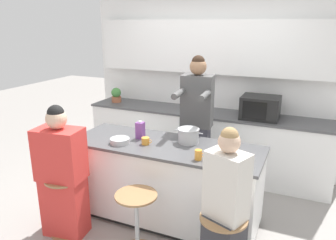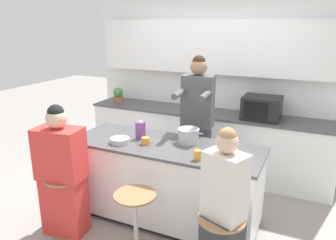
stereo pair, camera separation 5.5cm
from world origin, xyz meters
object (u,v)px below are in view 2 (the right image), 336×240
cooking_pot (188,136)px  banana_bunch (233,150)px  coffee_cup_near (198,155)px  person_wrapped_blanket (62,175)px  kitchen_island (165,182)px  juice_carton (141,130)px  coffee_cup_far (145,141)px  bar_stool_center (136,220)px  potted_plant (118,95)px  person_seated_near (223,216)px  microwave (262,108)px  person_cooking (197,129)px  bar_stool_leftmost (66,201)px  fruit_bowl (120,141)px

cooking_pot → banana_bunch: (0.50, -0.07, -0.05)m
coffee_cup_near → person_wrapped_blanket: bearing=-162.1°
kitchen_island → juice_carton: juice_carton is taller
coffee_cup_far → bar_stool_center: bearing=-71.4°
bar_stool_center → potted_plant: size_ratio=2.76×
person_seated_near → potted_plant: (-2.33, 2.05, 0.39)m
banana_bunch → potted_plant: size_ratio=0.78×
potted_plant → coffee_cup_far: bearing=-48.5°
bar_stool_center → person_seated_near: 0.89m
microwave → juice_carton: bearing=-130.5°
coffee_cup_far → microwave: microwave is taller
coffee_cup_near → coffee_cup_far: bearing=166.2°
cooking_pot → juice_carton: 0.55m
person_cooking → cooking_pot: 0.51m
bar_stool_center → person_wrapped_blanket: (-0.85, -0.02, 0.30)m
banana_bunch → person_cooking: bearing=136.1°
bar_stool_leftmost → microwave: bearing=51.2°
microwave → kitchen_island: bearing=-119.9°
person_cooking → cooking_pot: (0.08, -0.49, 0.08)m
bar_stool_center → potted_plant: 2.61m
person_cooking → potted_plant: size_ratio=7.79×
person_cooking → person_wrapped_blanket: (-0.98, -1.31, -0.24)m
kitchen_island → person_wrapped_blanket: size_ratio=1.48×
coffee_cup_near → microwave: 1.63m
coffee_cup_far → coffee_cup_near: bearing=-13.8°
bar_stool_center → kitchen_island: bearing=90.0°
person_wrapped_blanket → person_seated_near: 1.69m
juice_carton → bar_stool_leftmost: bearing=-125.4°
person_wrapped_blanket → banana_bunch: bearing=18.3°
coffee_cup_near → coffee_cup_far: 0.67m
coffee_cup_far → microwave: (0.97, 1.44, 0.13)m
coffee_cup_far → bar_stool_leftmost: bearing=-138.6°
fruit_bowl → banana_bunch: (1.17, 0.25, -0.00)m
kitchen_island → cooking_pot: cooking_pot is taller
bar_stool_center → cooking_pot: 1.03m
cooking_pot → coffee_cup_far: bearing=-149.7°
kitchen_island → bar_stool_leftmost: 1.07m
person_cooking → coffee_cup_near: person_cooking is taller
coffee_cup_far → banana_bunch: size_ratio=0.65×
coffee_cup_far → cooking_pot: bearing=30.3°
bar_stool_center → cooking_pot: bearing=75.2°
fruit_bowl → coffee_cup_far: 0.28m
person_seated_near → coffee_cup_far: (-1.03, 0.58, 0.30)m
person_cooking → banana_bunch: bearing=-49.2°
bar_stool_center → person_seated_near: size_ratio=0.45×
fruit_bowl → coffee_cup_near: 0.92m
person_wrapped_blanket → juice_carton: bearing=47.1°
person_seated_near → bar_stool_center: bearing=-159.8°
coffee_cup_near → banana_bunch: (0.25, 0.33, -0.02)m
bar_stool_leftmost → person_cooking: person_cooking is taller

